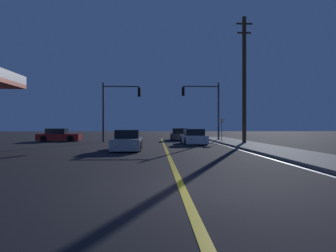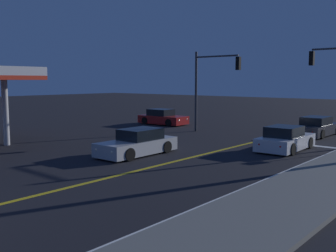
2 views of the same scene
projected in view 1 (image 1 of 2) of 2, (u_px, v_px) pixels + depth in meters
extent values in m
plane|color=black|center=(183.00, 189.00, 7.28)|extent=(160.00, 160.00, 0.00)
cube|color=slate|center=(271.00, 150.00, 18.72)|extent=(3.20, 40.22, 0.15)
cube|color=gold|center=(167.00, 151.00, 18.45)|extent=(0.20, 37.99, 0.01)
cube|color=white|center=(242.00, 151.00, 18.65)|extent=(0.16, 37.99, 0.01)
cube|color=white|center=(189.00, 142.00, 28.22)|extent=(5.13, 0.50, 0.01)
cube|color=maroon|center=(59.00, 137.00, 30.41)|extent=(4.35, 2.08, 0.68)
cube|color=black|center=(57.00, 131.00, 30.38)|extent=(2.04, 1.71, 0.60)
cylinder|color=black|center=(74.00, 138.00, 31.40)|extent=(0.65, 0.25, 0.64)
cylinder|color=black|center=(70.00, 138.00, 29.65)|extent=(0.65, 0.25, 0.64)
cylinder|color=black|center=(49.00, 138.00, 31.17)|extent=(0.65, 0.25, 0.64)
cylinder|color=black|center=(44.00, 139.00, 29.41)|extent=(0.65, 0.25, 0.64)
sphere|color=#FFF4CC|center=(81.00, 136.00, 31.17)|extent=(0.18, 0.18, 0.18)
sphere|color=#FFF4CC|center=(78.00, 136.00, 30.01)|extent=(0.18, 0.18, 0.18)
sphere|color=red|center=(41.00, 136.00, 30.80)|extent=(0.14, 0.14, 0.14)
sphere|color=red|center=(37.00, 137.00, 29.64)|extent=(0.14, 0.14, 0.14)
cube|color=silver|center=(193.00, 139.00, 25.86)|extent=(2.01, 4.36, 0.68)
cube|color=black|center=(194.00, 132.00, 25.60)|extent=(1.67, 2.03, 0.60)
cylinder|color=black|center=(182.00, 140.00, 27.12)|extent=(0.24, 0.65, 0.64)
cylinder|color=black|center=(200.00, 140.00, 27.25)|extent=(0.24, 0.65, 0.64)
cylinder|color=black|center=(186.00, 141.00, 24.46)|extent=(0.24, 0.65, 0.64)
cylinder|color=black|center=(206.00, 141.00, 24.60)|extent=(0.24, 0.65, 0.64)
sphere|color=#FFF4CC|center=(184.00, 137.00, 27.90)|extent=(0.18, 0.18, 0.18)
sphere|color=#FFF4CC|center=(196.00, 137.00, 27.98)|extent=(0.18, 0.18, 0.18)
sphere|color=red|center=(191.00, 139.00, 23.72)|extent=(0.14, 0.14, 0.14)
sphere|color=red|center=(205.00, 139.00, 23.81)|extent=(0.14, 0.14, 0.14)
cube|color=#B2B5BA|center=(127.00, 143.00, 19.27)|extent=(1.87, 4.54, 0.68)
cube|color=black|center=(128.00, 134.00, 19.54)|extent=(1.58, 2.10, 0.60)
cylinder|color=black|center=(139.00, 147.00, 17.92)|extent=(0.23, 0.64, 0.64)
cylinder|color=black|center=(112.00, 147.00, 17.82)|extent=(0.23, 0.64, 0.64)
cylinder|color=black|center=(141.00, 144.00, 20.71)|extent=(0.23, 0.64, 0.64)
cylinder|color=black|center=(117.00, 144.00, 20.61)|extent=(0.23, 0.64, 0.64)
sphere|color=#FFF4CC|center=(134.00, 144.00, 17.11)|extent=(0.18, 0.18, 0.18)
sphere|color=#FFF4CC|center=(115.00, 144.00, 17.04)|extent=(0.18, 0.18, 0.18)
sphere|color=red|center=(137.00, 141.00, 21.50)|extent=(0.14, 0.14, 0.14)
sphere|color=red|center=(122.00, 141.00, 21.44)|extent=(0.14, 0.14, 0.14)
cube|color=#2D2D33|center=(179.00, 136.00, 32.73)|extent=(1.85, 4.72, 0.68)
cube|color=black|center=(179.00, 131.00, 32.45)|extent=(1.57, 2.18, 0.60)
cylinder|color=black|center=(171.00, 137.00, 34.16)|extent=(0.23, 0.64, 0.64)
cylinder|color=black|center=(185.00, 137.00, 34.21)|extent=(0.23, 0.64, 0.64)
cylinder|color=black|center=(172.00, 138.00, 31.25)|extent=(0.23, 0.64, 0.64)
cylinder|color=black|center=(188.00, 138.00, 31.30)|extent=(0.23, 0.64, 0.64)
sphere|color=#FFF4CC|center=(173.00, 135.00, 35.00)|extent=(0.18, 0.18, 0.18)
sphere|color=#FFF4CC|center=(182.00, 135.00, 35.03)|extent=(0.18, 0.18, 0.18)
sphere|color=red|center=(175.00, 136.00, 30.42)|extent=(0.14, 0.14, 0.14)
sphere|color=red|center=(186.00, 136.00, 30.45)|extent=(0.14, 0.14, 0.14)
cylinder|color=#38383D|center=(218.00, 112.00, 30.65)|extent=(0.18, 0.18, 6.18)
cylinder|color=#38383D|center=(201.00, 86.00, 30.58)|extent=(3.76, 0.12, 0.12)
cube|color=black|center=(183.00, 92.00, 30.50)|extent=(0.28, 0.28, 0.90)
sphere|color=red|center=(183.00, 89.00, 30.50)|extent=(0.22, 0.22, 0.22)
sphere|color=#4C2D05|center=(183.00, 92.00, 30.50)|extent=(0.22, 0.22, 0.22)
sphere|color=#0A3814|center=(183.00, 94.00, 30.50)|extent=(0.22, 0.22, 0.22)
cylinder|color=#38383D|center=(103.00, 112.00, 28.77)|extent=(0.18, 0.18, 5.94)
cylinder|color=#38383D|center=(121.00, 86.00, 28.84)|extent=(3.57, 0.12, 0.12)
cube|color=black|center=(139.00, 92.00, 28.92)|extent=(0.28, 0.28, 0.90)
sphere|color=red|center=(139.00, 89.00, 28.92)|extent=(0.22, 0.22, 0.22)
sphere|color=#4C2D05|center=(139.00, 92.00, 28.92)|extent=(0.22, 0.22, 0.22)
sphere|color=#0A3814|center=(139.00, 95.00, 28.92)|extent=(0.22, 0.22, 0.22)
cylinder|color=#42301E|center=(244.00, 81.00, 25.31)|extent=(0.34, 0.34, 11.15)
cube|color=#42301E|center=(244.00, 24.00, 25.31)|extent=(1.41, 0.12, 0.12)
cube|color=#42301E|center=(244.00, 33.00, 25.31)|extent=(1.19, 0.12, 0.12)
cylinder|color=slate|center=(222.00, 130.00, 27.84)|extent=(0.06, 0.06, 2.38)
cube|color=white|center=(222.00, 120.00, 27.84)|extent=(0.56, 0.07, 0.40)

